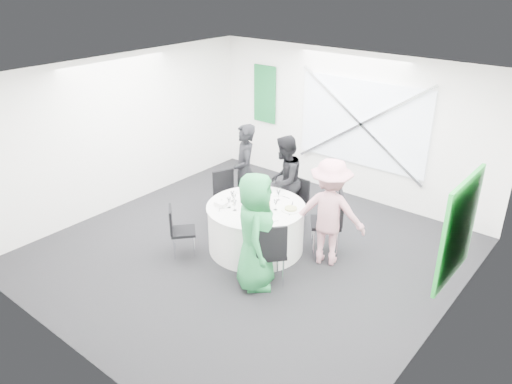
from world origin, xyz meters
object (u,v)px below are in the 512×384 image
Objects in this scene: chair_back_left at (226,192)px; chair_back_right at (332,217)px; person_woman_green at (256,232)px; green_water_bottle at (268,202)px; banquet_table at (256,227)px; clear_water_bottle at (244,196)px; person_man_back_left at (245,171)px; chair_front_left at (178,227)px; chair_back at (297,199)px; person_man_back at (284,180)px; person_woman_pink at (330,212)px; chair_front_right at (270,249)px.

chair_back_right reaches higher than chair_back_left.
person_woman_green is 0.93m from green_water_bottle.
clear_water_bottle is at bearing -175.73° from banquet_table.
green_water_bottle is at bearing 7.20° from person_man_back_left.
chair_back_right reaches higher than banquet_table.
person_man_back_left is at bearing -45.68° from chair_front_left.
chair_back is 1.02m from chair_back_right.
chair_back_right is 1.22m from person_man_back.
chair_back_right is (0.97, 0.69, 0.22)m from banquet_table.
chair_back is at bearing -147.79° from chair_back_right.
person_man_back is 0.95× the size of person_woman_pink.
chair_back_right is at bearing -59.76° from chair_back_left.
person_man_back reaches higher than chair_back_right.
person_man_back reaches higher than chair_front_right.
chair_back_right is at bearing 38.63° from person_man_back_left.
person_man_back_left is at bearing 0.78° from chair_back_left.
banquet_table is at bearing 0.00° from person_woman_green.
person_woman_green is at bearing -70.48° from chair_back.
chair_back_right reaches higher than chair_back.
banquet_table is 1.21m from chair_back_right.
banquet_table is 1.54× the size of chair_back_right.
clear_water_bottle is (-0.85, 0.76, 0.01)m from person_woman_green.
chair_front_right is 1.24m from clear_water_bottle.
chair_back_left is 2.08m from person_woman_green.
person_woman_green reaches higher than clear_water_bottle.
chair_back_right is 1.54m from person_woman_green.
chair_back_left is 0.49m from person_man_back_left.
person_woman_green is at bearing -41.93° from clear_water_bottle.
person_woman_pink reaches higher than chair_front_left.
banquet_table is 1.70× the size of chair_back_left.
person_man_back is 0.93× the size of person_woman_green.
person_woman_green is at bearing -103.47° from chair_back_left.
chair_back is at bearing 88.11° from banquet_table.
green_water_bottle reaches higher than chair_front_right.
chair_front_right reaches higher than chair_back.
chair_back is 1.04m from person_man_back_left.
chair_front_left is (-0.86, -1.99, -0.01)m from chair_back.
chair_front_right is (0.75, -1.75, 0.10)m from chair_back.
person_woman_green reaches higher than chair_back_left.
person_man_back_left is (-1.68, 1.45, 0.27)m from chair_front_right.
banquet_table is 1.85× the size of chair_back.
person_woman_green is at bearing -15.10° from chair_front_right.
chair_back is 0.92× the size of chair_back_left.
chair_front_left is at bearing 56.40° from person_woman_green.
banquet_table is 0.93× the size of person_woman_pink.
banquet_table is 1.11m from person_woman_green.
chair_back_right is at bearing -96.14° from chair_front_left.
chair_front_left is at bearing -132.04° from banquet_table.
person_woman_green is (0.59, -1.86, 0.37)m from chair_back.
person_woman_pink is at bearing -155.57° from chair_front_right.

